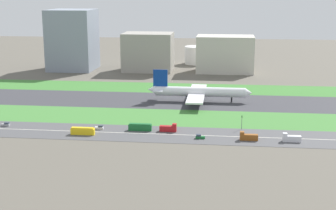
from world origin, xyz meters
name	(u,v)px	position (x,y,z in m)	size (l,w,h in m)	color
ground_plane	(158,101)	(0.00, 0.00, 0.00)	(800.00, 800.00, 0.00)	#5B564C
runway	(158,100)	(0.00, 0.00, 0.05)	(280.00, 46.00, 0.10)	#38383D
grass_median_north	(166,88)	(0.00, 41.00, 0.05)	(280.00, 36.00, 0.10)	#3D7A33
grass_median_south	(148,117)	(0.00, -41.00, 0.05)	(280.00, 36.00, 0.10)	#427F38
highway	(138,133)	(0.00, -73.00, 0.05)	(280.00, 28.00, 0.10)	#4C4C4F
highway_centerline	(138,133)	(0.00, -73.00, 0.11)	(266.00, 0.50, 0.01)	silver
airliner	(197,92)	(24.92, 0.00, 6.23)	(65.00, 56.00, 19.70)	white
car_2	(100,128)	(-20.46, -68.00, 0.92)	(4.40, 1.80, 2.00)	silver
bus_1	(83,131)	(-26.18, -78.00, 1.82)	(11.60, 2.50, 3.50)	yellow
car_0	(200,137)	(30.62, -78.00, 0.92)	(4.40, 1.80, 2.00)	#19662D
bus_0	(140,127)	(0.30, -68.00, 1.82)	(11.60, 2.50, 3.50)	#19662D
truck_1	(291,138)	(72.87, -78.00, 1.67)	(8.40, 2.50, 4.00)	silver
car_1	(6,124)	(-69.85, -68.00, 0.92)	(4.40, 1.80, 2.00)	#99999E
truck_2	(248,137)	(53.20, -78.00, 1.67)	(8.40, 2.50, 4.00)	brown
truck_0	(169,128)	(14.59, -68.00, 1.67)	(8.40, 2.50, 4.00)	#B2191E
traffic_light	(242,121)	(50.64, -60.01, 4.29)	(0.36, 0.50, 7.20)	#4C4C51
terminal_building	(73,40)	(-90.00, 114.00, 25.79)	(37.79, 38.83, 51.57)	gray
hangar_building	(148,52)	(-23.95, 114.00, 16.16)	(41.77, 30.80, 32.32)	#9E998E
office_tower	(225,54)	(41.41, 114.00, 15.28)	(47.48, 28.51, 30.56)	beige
fuel_tank_west	(166,56)	(-14.15, 159.00, 6.88)	(16.24, 16.24, 13.77)	silver
fuel_tank_centre	(197,55)	(15.35, 159.00, 8.14)	(23.40, 23.40, 16.29)	silver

